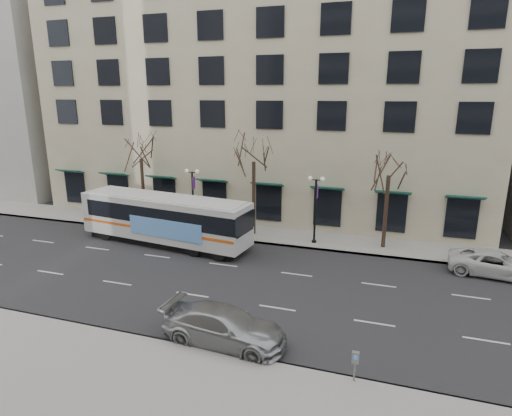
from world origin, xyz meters
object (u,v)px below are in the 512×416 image
at_px(lamp_post_right, 315,207).
at_px(tree_far_left, 140,147).
at_px(white_pickup, 495,264).
at_px(tree_far_right, 390,162).
at_px(pay_station, 355,360).
at_px(silver_car, 224,326).
at_px(city_bus, 165,218).
at_px(lamp_post_left, 193,197).
at_px(tree_far_mid, 254,149).

bearing_deg(lamp_post_right, tree_far_left, 177.71).
height_order(lamp_post_right, white_pickup, lamp_post_right).
relative_size(tree_far_left, tree_far_right, 1.03).
height_order(tree_far_right, pay_station, tree_far_right).
height_order(tree_far_right, lamp_post_right, tree_far_right).
xyz_separation_m(lamp_post_right, white_pickup, (11.80, -2.12, -2.19)).
xyz_separation_m(silver_car, white_pickup, (13.23, 12.28, -0.08)).
relative_size(lamp_post_right, city_bus, 0.38).
height_order(tree_far_left, lamp_post_left, tree_far_left).
relative_size(tree_far_left, lamp_post_right, 1.60).
relative_size(white_pickup, pay_station, 4.27).
height_order(lamp_post_right, silver_car, lamp_post_right).
height_order(tree_far_mid, white_pickup, tree_far_mid).
distance_m(tree_far_mid, silver_car, 16.57).
distance_m(lamp_post_left, city_bus, 3.56).
xyz_separation_m(tree_far_right, city_bus, (-15.65, -3.97, -4.41)).
bearing_deg(lamp_post_left, silver_car, -59.26).
xyz_separation_m(tree_far_left, lamp_post_left, (5.01, -0.60, -3.75)).
relative_size(lamp_post_left, lamp_post_right, 1.00).
bearing_deg(tree_far_right, tree_far_left, 180.00).
height_order(tree_far_mid, lamp_post_left, tree_far_mid).
bearing_deg(silver_car, tree_far_right, -19.15).
xyz_separation_m(tree_far_right, lamp_post_right, (-4.99, -0.60, -3.48)).
relative_size(city_bus, silver_car, 2.39).
bearing_deg(white_pickup, lamp_post_right, 86.16).
height_order(silver_car, white_pickup, silver_car).
relative_size(lamp_post_right, white_pickup, 0.96).
distance_m(city_bus, pay_station, 19.42).
xyz_separation_m(tree_far_left, white_pickup, (26.81, -2.72, -5.94)).
xyz_separation_m(lamp_post_left, lamp_post_right, (10.00, 0.00, 0.00)).
height_order(tree_far_right, white_pickup, tree_far_right).
relative_size(lamp_post_right, pay_station, 4.08).
distance_m(lamp_post_left, pay_station, 21.29).
xyz_separation_m(tree_far_mid, lamp_post_left, (-4.99, -0.60, -3.96)).
xyz_separation_m(tree_far_mid, white_pickup, (16.81, -2.72, -6.15)).
xyz_separation_m(city_bus, silver_car, (9.23, -11.03, -1.17)).
distance_m(white_pickup, pay_station, 15.26).
relative_size(tree_far_right, city_bus, 0.58).
distance_m(tree_far_right, city_bus, 16.74).
bearing_deg(pay_station, silver_car, 163.03).
bearing_deg(tree_far_right, lamp_post_left, -177.71).
xyz_separation_m(tree_far_left, city_bus, (4.35, -3.97, -4.69)).
relative_size(tree_far_right, silver_car, 1.39).
xyz_separation_m(tree_far_right, silver_car, (-6.43, -15.00, -5.58)).
xyz_separation_m(tree_far_left, lamp_post_right, (15.01, -0.60, -3.75)).
height_order(city_bus, silver_car, city_bus).
xyz_separation_m(tree_far_left, silver_car, (13.57, -15.00, -5.86)).
bearing_deg(lamp_post_left, tree_far_right, 2.29).
bearing_deg(tree_far_mid, lamp_post_right, -6.83).
bearing_deg(white_pickup, tree_far_left, 90.56).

